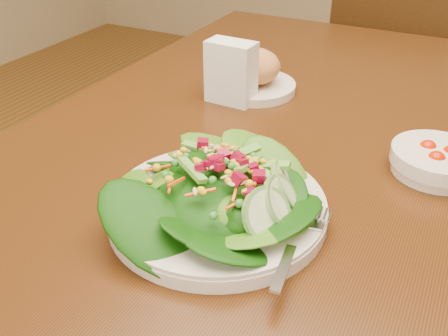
{
  "coord_description": "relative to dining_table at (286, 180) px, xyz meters",
  "views": [
    {
      "loc": [
        0.25,
        -0.75,
        1.16
      ],
      "look_at": [
        -0.0,
        -0.25,
        0.81
      ],
      "focal_mm": 40.0,
      "sensor_mm": 36.0,
      "label": 1
    }
  ],
  "objects": [
    {
      "name": "tomato_bowl",
      "position": [
        0.24,
        -0.02,
        0.12
      ],
      "size": [
        0.14,
        0.14,
        0.05
      ],
      "color": "silver",
      "rests_on": "dining_table"
    },
    {
      "name": "napkin_holder",
      "position": [
        -0.15,
        0.07,
        0.16
      ],
      "size": [
        0.1,
        0.06,
        0.12
      ],
      "rotation": [
        0.0,
        0.0,
        -0.05
      ],
      "color": "white",
      "rests_on": "dining_table"
    },
    {
      "name": "dining_table",
      "position": [
        0.0,
        0.0,
        0.0
      ],
      "size": [
        0.9,
        1.4,
        0.75
      ],
      "color": "#44240B",
      "rests_on": "ground_plane"
    },
    {
      "name": "bread_plate",
      "position": [
        -0.13,
        0.14,
        0.14
      ],
      "size": [
        0.18,
        0.18,
        0.09
      ],
      "color": "silver",
      "rests_on": "dining_table"
    },
    {
      "name": "chair_far",
      "position": [
        0.01,
        1.04,
        -0.18
      ],
      "size": [
        0.47,
        0.48,
        0.89
      ],
      "rotation": [
        0.0,
        0.0,
        2.97
      ],
      "color": "#3B210D",
      "rests_on": "ground_plane"
    },
    {
      "name": "salad_plate",
      "position": [
        0.01,
        -0.27,
        0.13
      ],
      "size": [
        0.3,
        0.29,
        0.09
      ],
      "rotation": [
        0.0,
        0.0,
        0.36
      ],
      "color": "silver",
      "rests_on": "dining_table"
    }
  ]
}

